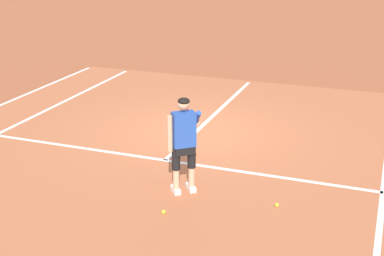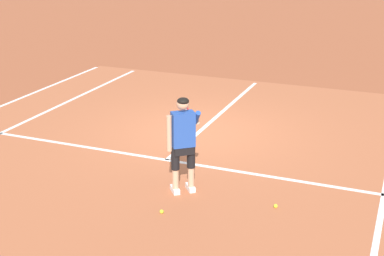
# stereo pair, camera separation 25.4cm
# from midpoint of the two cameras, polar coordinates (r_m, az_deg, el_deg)

# --- Properties ---
(ground_plane) EXTENTS (80.00, 80.00, 0.00)m
(ground_plane) POSITION_cam_midpoint_polar(r_m,az_deg,el_deg) (12.51, 1.32, -0.42)
(ground_plane) COLOR #9E5133
(court_inner_surface) EXTENTS (10.98, 10.98, 0.00)m
(court_inner_surface) POSITION_cam_midpoint_polar(r_m,az_deg,el_deg) (11.94, 0.20, -1.41)
(court_inner_surface) COLOR #B2603D
(court_inner_surface) RESTS_ON ground
(line_service) EXTENTS (8.23, 0.10, 0.01)m
(line_service) POSITION_cam_midpoint_polar(r_m,az_deg,el_deg) (10.99, -1.96, -3.31)
(line_service) COLOR white
(line_service) RESTS_ON ground
(line_centre_service) EXTENTS (0.10, 6.40, 0.01)m
(line_centre_service) POSITION_cam_midpoint_polar(r_m,az_deg,el_deg) (13.79, 3.44, 1.49)
(line_centre_service) COLOR white
(line_centre_service) RESTS_ON ground
(line_singles_left) EXTENTS (0.10, 10.58, 0.01)m
(line_singles_left) POSITION_cam_midpoint_polar(r_m,az_deg,el_deg) (13.91, -15.73, 0.93)
(line_singles_left) COLOR white
(line_singles_left) RESTS_ON ground
(tennis_player) EXTENTS (0.66, 1.19, 1.71)m
(tennis_player) POSITION_cam_midpoint_polar(r_m,az_deg,el_deg) (9.33, -0.15, -1.06)
(tennis_player) COLOR white
(tennis_player) RESTS_ON ground
(tennis_ball_near_feet) EXTENTS (0.07, 0.07, 0.07)m
(tennis_ball_near_feet) POSITION_cam_midpoint_polar(r_m,az_deg,el_deg) (8.99, -2.33, -8.60)
(tennis_ball_near_feet) COLOR #CCE02D
(tennis_ball_near_feet) RESTS_ON ground
(tennis_ball_by_baseline) EXTENTS (0.07, 0.07, 0.07)m
(tennis_ball_by_baseline) POSITION_cam_midpoint_polar(r_m,az_deg,el_deg) (9.28, 9.40, -7.94)
(tennis_ball_by_baseline) COLOR #CCE02D
(tennis_ball_by_baseline) RESTS_ON ground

